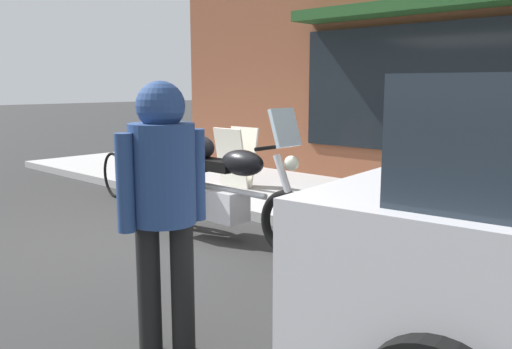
# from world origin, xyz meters

# --- Properties ---
(ground_plane) EXTENTS (80.00, 80.00, 0.00)m
(ground_plane) POSITION_xyz_m (0.00, 0.00, 0.00)
(ground_plane) COLOR #2C2C2C
(touring_motorcycle) EXTENTS (2.22, 0.67, 1.40)m
(touring_motorcycle) POSITION_xyz_m (0.45, 0.58, 0.60)
(touring_motorcycle) COLOR black
(touring_motorcycle) RESTS_ON ground_plane
(parked_bicycle) EXTENTS (1.72, 0.48, 0.92)m
(parked_bicycle) POSITION_xyz_m (-1.68, 0.92, 0.36)
(parked_bicycle) COLOR black
(parked_bicycle) RESTS_ON ground_plane
(pedestrian_walking) EXTENTS (0.44, 0.55, 1.63)m
(pedestrian_walking) POSITION_xyz_m (2.01, -1.29, 1.02)
(pedestrian_walking) COLOR black
(pedestrian_walking) RESTS_ON ground_plane
(sandwich_board_sign) EXTENTS (0.55, 0.40, 0.87)m
(sandwich_board_sign) POSITION_xyz_m (-1.05, 2.34, 0.56)
(sandwich_board_sign) COLOR silver
(sandwich_board_sign) RESTS_ON sidewalk_curb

